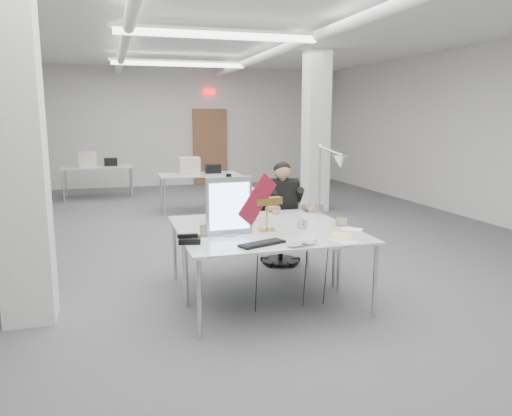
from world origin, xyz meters
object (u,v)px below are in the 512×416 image
(monitor, at_px, (229,206))
(desk_phone, at_px, (190,240))
(laptop, at_px, (304,245))
(seated_person, at_px, (282,196))
(beige_monitor, at_px, (233,205))
(architect_lamp, at_px, (328,176))
(bankers_lamp, at_px, (267,216))
(office_chair, at_px, (281,223))
(desk_main, at_px, (278,239))

(monitor, bearing_deg, desk_phone, -155.75)
(laptop, bearing_deg, monitor, 114.40)
(seated_person, relative_size, beige_monitor, 2.25)
(desk_phone, distance_m, beige_monitor, 1.05)
(laptop, relative_size, beige_monitor, 0.73)
(laptop, xyz_separation_m, architect_lamp, (0.73, 1.12, 0.48))
(seated_person, bearing_deg, bankers_lamp, -108.00)
(office_chair, distance_m, bankers_lamp, 1.43)
(seated_person, distance_m, laptop, 1.95)
(desk_main, bearing_deg, bankers_lamp, 92.93)
(desk_main, bearing_deg, office_chair, 69.96)
(laptop, bearing_deg, desk_phone, 140.48)
(monitor, height_order, bankers_lamp, monitor)
(monitor, xyz_separation_m, bankers_lamp, (0.40, 0.05, -0.14))
(bankers_lamp, height_order, desk_phone, bankers_lamp)
(seated_person, height_order, architect_lamp, architect_lamp)
(beige_monitor, bearing_deg, office_chair, 19.77)
(desk_main, height_order, architect_lamp, architect_lamp)
(desk_main, bearing_deg, monitor, 147.52)
(office_chair, height_order, beige_monitor, beige_monitor)
(monitor, xyz_separation_m, beige_monitor, (0.20, 0.62, -0.10))
(laptop, height_order, beige_monitor, beige_monitor)
(seated_person, relative_size, desk_phone, 4.42)
(bankers_lamp, bearing_deg, laptop, -89.67)
(desk_phone, relative_size, architect_lamp, 0.20)
(beige_monitor, distance_m, architect_lamp, 1.13)
(seated_person, xyz_separation_m, architect_lamp, (0.28, -0.77, 0.34))
(monitor, relative_size, desk_phone, 2.89)
(desk_main, relative_size, beige_monitor, 4.60)
(desk_main, height_order, monitor, monitor)
(office_chair, height_order, architect_lamp, architect_lamp)
(desk_main, distance_m, seated_person, 1.63)
(office_chair, bearing_deg, laptop, -95.12)
(desk_main, distance_m, monitor, 0.58)
(seated_person, xyz_separation_m, desk_phone, (-1.42, -1.46, -0.12))
(laptop, bearing_deg, architect_lamp, 41.19)
(office_chair, relative_size, desk_phone, 5.39)
(desk_phone, xyz_separation_m, beige_monitor, (0.62, 0.83, 0.16))
(seated_person, xyz_separation_m, monitor, (-0.99, -1.25, 0.14))
(monitor, relative_size, beige_monitor, 1.47)
(desk_main, distance_m, bankers_lamp, 0.35)
(seated_person, height_order, laptop, seated_person)
(office_chair, xyz_separation_m, bankers_lamp, (-0.59, -1.25, 0.37))
(bankers_lamp, distance_m, beige_monitor, 0.61)
(bankers_lamp, height_order, architect_lamp, architect_lamp)
(office_chair, xyz_separation_m, seated_person, (0.00, -0.05, 0.36))
(office_chair, xyz_separation_m, desk_phone, (-1.42, -1.51, 0.24))
(monitor, xyz_separation_m, desk_phone, (-0.42, -0.21, -0.26))
(monitor, xyz_separation_m, architect_lamp, (1.27, 0.48, 0.20))
(office_chair, relative_size, bankers_lamp, 3.56)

